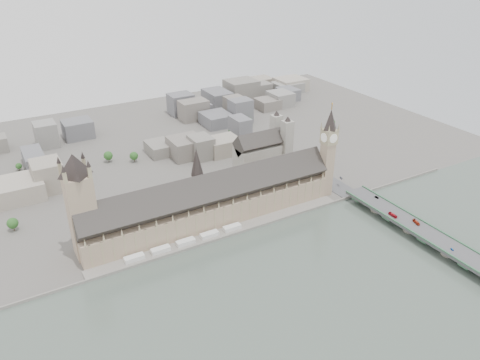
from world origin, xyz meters
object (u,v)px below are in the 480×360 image
red_bus_north (393,215)px  victoria_tower (80,201)px  red_bus_south (416,222)px  car_approach (341,178)px  car_blue (452,249)px  car_silver (377,197)px  elizabeth_tower (328,147)px  westminster_abbey (263,152)px  palace_of_westminster (210,202)px  westminster_bridge (404,223)px

red_bus_north → victoria_tower: bearing=162.0°
victoria_tower → red_bus_north: (277.28, -103.81, -43.51)m
red_bus_south → car_approach: 110.96m
red_bus_north → car_blue: size_ratio=2.80×
car_silver → elizabeth_tower: bearing=113.2°
victoria_tower → westminster_abbey: bearing=16.5°
palace_of_westminster → car_blue: (158.29, -165.38, -11.83)m
car_silver → car_approach: car_approach is taller
car_blue → red_bus_north: bearing=112.3°
victoria_tower → westminster_abbey: size_ratio=1.47×
palace_of_westminster → car_approach: palace_of_westminster is taller
elizabeth_tower → red_bus_south: 119.53m
red_bus_south → car_silver: red_bus_south is taller
palace_of_westminster → red_bus_north: size_ratio=25.54×
elizabeth_tower → car_blue: elizabeth_tower is taller
victoria_tower → westminster_bridge: victoria_tower is taller
victoria_tower → car_approach: 291.68m
red_bus_north → car_blue: bearing=-85.0°
car_blue → car_silver: (10.17, 103.54, 0.17)m
elizabeth_tower → westminster_bridge: bearing=-75.9°
red_bus_north → red_bus_south: (9.91, -20.92, -0.07)m
red_bus_south → car_approach: size_ratio=1.76×
westminster_abbey → car_blue: bearing=-78.9°
palace_of_westminster → red_bus_north: bearing=-32.1°
westminster_bridge → car_blue: (-3.71, -58.18, 5.76)m
red_bus_north → red_bus_south: bearing=-62.2°
elizabeth_tower → car_approach: 54.88m
elizabeth_tower → car_approach: bearing=8.6°
red_bus_south → westminster_bridge: bearing=123.6°
palace_of_westminster → westminster_bridge: 195.05m
elizabeth_tower → car_silver: elizabeth_tower is taller
palace_of_westminster → westminster_abbey: westminster_abbey is taller
elizabeth_tower → red_bus_south: (27.19, -106.72, -46.46)m
palace_of_westminster → car_approach: (165.99, -7.47, -11.64)m
red_bus_south → car_blue: (-6.90, -46.95, -0.75)m
palace_of_westminster → westminster_abbey: 134.09m
palace_of_westminster → elizabeth_tower: elizabeth_tower is taller
red_bus_north → car_blue: 67.94m
westminster_abbey → red_bus_south: size_ratio=6.87×
palace_of_westminster → westminster_bridge: palace_of_westminster is taller
palace_of_westminster → car_silver: 179.83m
elizabeth_tower → car_approach: elizabeth_tower is taller
palace_of_westminster → car_silver: (168.45, -61.84, -11.66)m
car_silver → car_approach: size_ratio=0.86×
palace_of_westminster → westminster_abbey: (110.92, 75.30, 2.38)m
palace_of_westminster → car_blue: bearing=-46.3°
westminster_bridge → car_blue: 58.58m
elizabeth_tower → westminster_abbey: (-27.08, 87.00, -33.01)m
car_silver → westminster_bridge: bearing=-106.2°
victoria_tower → westminster_abbey: 244.79m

